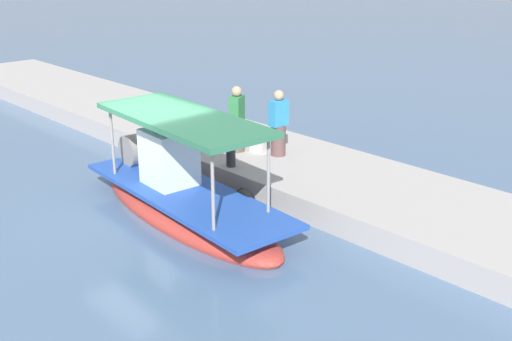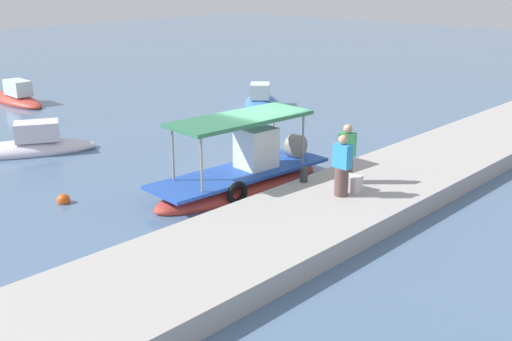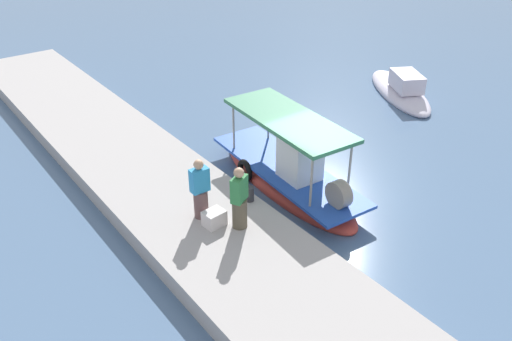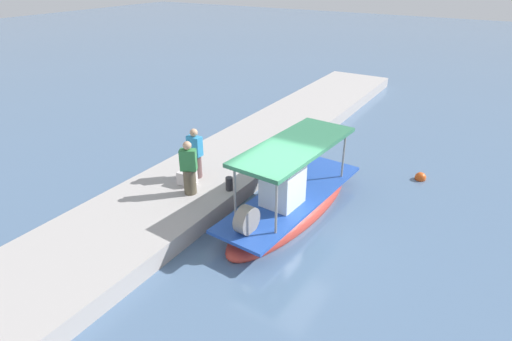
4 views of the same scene
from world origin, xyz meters
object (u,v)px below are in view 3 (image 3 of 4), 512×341
at_px(main_fishing_boat, 288,175).
at_px(fisherman_near_bollard, 239,201).
at_px(mooring_bollard, 250,194).
at_px(moored_boat_far, 401,90).
at_px(fisherman_by_crate, 200,191).
at_px(cargo_crate, 214,218).
at_px(marker_buoy, 272,113).

distance_m(main_fishing_boat, fisherman_near_bollard, 3.37).
distance_m(main_fishing_boat, mooring_bollard, 2.08).
height_order(fisherman_near_bollard, moored_boat_far, fisherman_near_bollard).
relative_size(main_fishing_boat, mooring_bollard, 14.62).
xyz_separation_m(mooring_bollard, moored_boat_far, (-3.37, 10.87, -0.57)).
relative_size(fisherman_by_crate, mooring_bollard, 3.93).
relative_size(fisherman_near_bollard, cargo_crate, 3.24).
bearing_deg(fisherman_by_crate, cargo_crate, 5.21).
xyz_separation_m(fisherman_by_crate, moored_boat_far, (-3.18, 12.38, -1.15)).
bearing_deg(cargo_crate, mooring_bollard, 104.06).
bearing_deg(fisherman_near_bollard, main_fishing_boat, 115.96).
bearing_deg(main_fishing_boat, marker_buoy, 146.33).
distance_m(fisherman_by_crate, marker_buoy, 8.31).
xyz_separation_m(fisherman_near_bollard, fisherman_by_crate, (-1.01, -0.56, -0.01)).
height_order(fisherman_by_crate, mooring_bollard, fisherman_by_crate).
bearing_deg(mooring_bollard, fisherman_near_bollard, -49.14).
height_order(main_fishing_boat, fisherman_near_bollard, main_fishing_boat).
height_order(mooring_bollard, cargo_crate, mooring_bollard).
relative_size(fisherman_near_bollard, marker_buoy, 4.45).
distance_m(fisherman_by_crate, moored_boat_far, 12.83).
bearing_deg(marker_buoy, main_fishing_boat, -33.67).
xyz_separation_m(main_fishing_boat, fisherman_by_crate, (0.40, -3.47, 0.95)).
relative_size(cargo_crate, moored_boat_far, 0.10).
height_order(fisherman_near_bollard, marker_buoy, fisherman_near_bollard).
distance_m(fisherman_near_bollard, moored_boat_far, 12.59).
xyz_separation_m(main_fishing_boat, marker_buoy, (-4.58, 3.05, -0.34)).
distance_m(mooring_bollard, cargo_crate, 1.50).
height_order(main_fishing_boat, mooring_bollard, main_fishing_boat).
distance_m(main_fishing_boat, marker_buoy, 5.52).
relative_size(cargo_crate, marker_buoy, 1.37).
height_order(main_fishing_boat, cargo_crate, main_fishing_boat).
distance_m(marker_buoy, moored_boat_far, 6.13).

